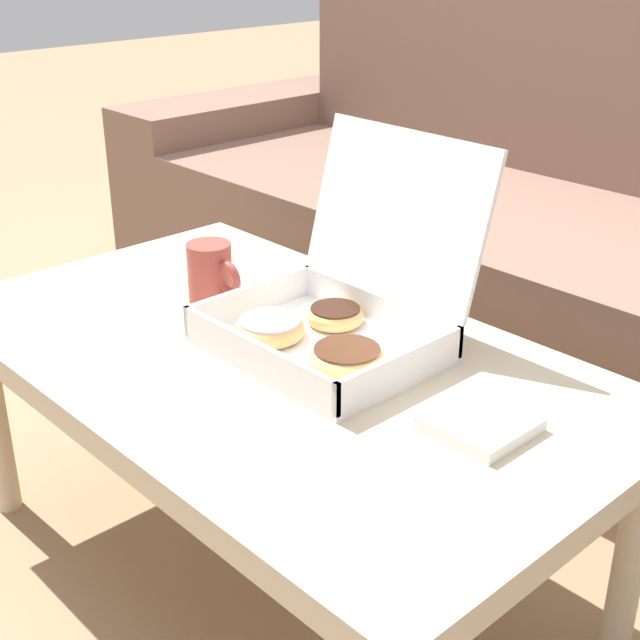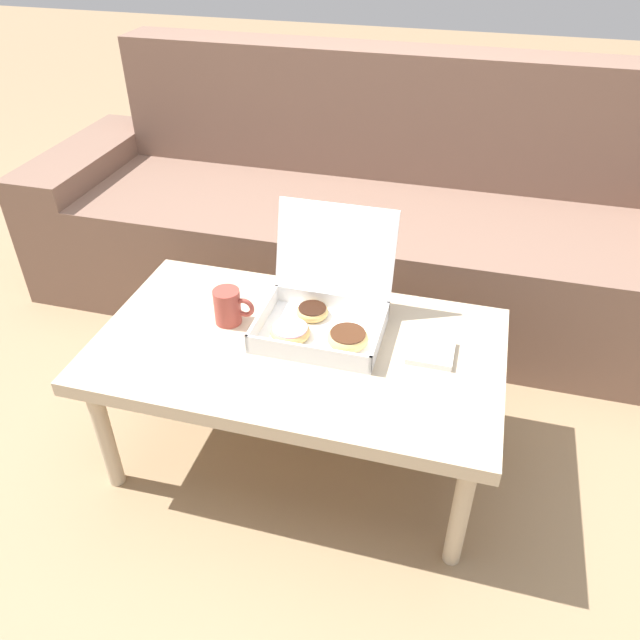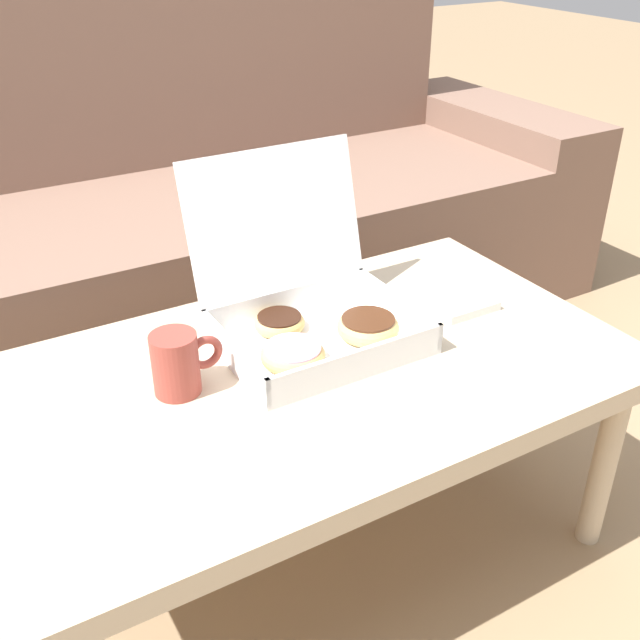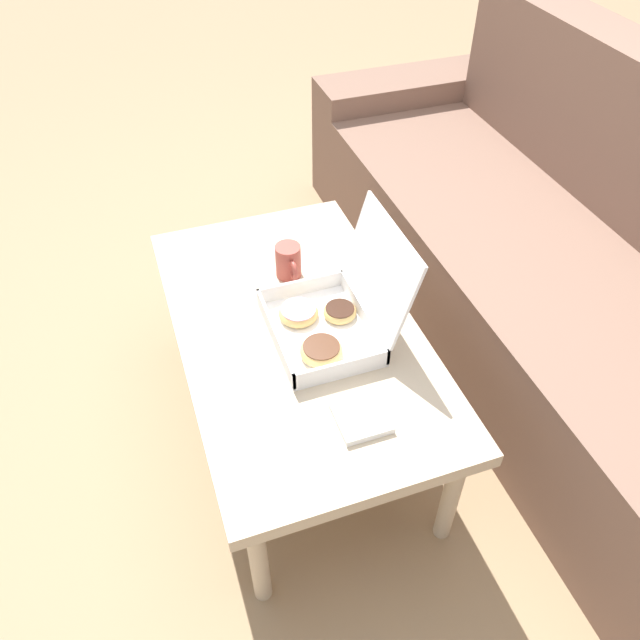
{
  "view_description": "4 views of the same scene",
  "coord_description": "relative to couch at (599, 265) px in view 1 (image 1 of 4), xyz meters",
  "views": [
    {
      "loc": [
        0.9,
        -0.86,
        0.99
      ],
      "look_at": [
        0.05,
        -0.07,
        0.46
      ],
      "focal_mm": 50.0,
      "sensor_mm": 36.0,
      "label": 1
    },
    {
      "loc": [
        0.39,
        -1.34,
        1.41
      ],
      "look_at": [
        0.05,
        -0.07,
        0.46
      ],
      "focal_mm": 35.0,
      "sensor_mm": 36.0,
      "label": 2
    },
    {
      "loc": [
        -0.5,
        -1.01,
        1.07
      ],
      "look_at": [
        0.05,
        -0.07,
        0.46
      ],
      "focal_mm": 42.0,
      "sensor_mm": 36.0,
      "label": 3
    },
    {
      "loc": [
        1.12,
        -0.44,
        1.55
      ],
      "look_at": [
        0.05,
        -0.07,
        0.46
      ],
      "focal_mm": 35.0,
      "sensor_mm": 36.0,
      "label": 4
    }
  ],
  "objects": [
    {
      "name": "coffee_table",
      "position": [
        0.0,
        -0.91,
        0.07
      ],
      "size": [
        1.06,
        0.61,
        0.41
      ],
      "color": "#C6B293",
      "rests_on": "ground_plane"
    },
    {
      "name": "coffee_mug",
      "position": [
        -0.21,
        -0.87,
        0.16
      ],
      "size": [
        0.11,
        0.07,
        0.1
      ],
      "color": "#993D33",
      "rests_on": "coffee_table"
    },
    {
      "name": "couch",
      "position": [
        0.0,
        0.0,
        0.0
      ],
      "size": [
        2.53,
        0.78,
        0.89
      ],
      "color": "#7A5B4C",
      "rests_on": "ground_plane"
    },
    {
      "name": "napkin_stack",
      "position": [
        0.34,
        -0.86,
        0.11
      ],
      "size": [
        0.12,
        0.12,
        0.02
      ],
      "color": "white",
      "rests_on": "coffee_table"
    },
    {
      "name": "ground_plane",
      "position": [
        0.0,
        -0.79,
        -0.3
      ],
      "size": [
        12.0,
        12.0,
        0.0
      ],
      "primitive_type": "plane",
      "color": "#937756"
    },
    {
      "name": "pastry_box",
      "position": [
        0.05,
        -0.83,
        0.16
      ],
      "size": [
        0.33,
        0.32,
        0.3
      ],
      "color": "white",
      "rests_on": "coffee_table"
    }
  ]
}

